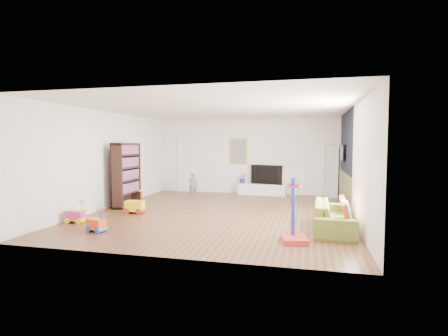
% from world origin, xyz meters
% --- Properties ---
extents(floor, '(6.50, 7.50, 0.00)m').
position_xyz_m(floor, '(0.00, 0.00, 0.00)').
color(floor, brown).
rests_on(floor, ground).
extents(ceiling, '(6.50, 7.50, 0.00)m').
position_xyz_m(ceiling, '(0.00, 0.00, 2.70)').
color(ceiling, white).
rests_on(ceiling, ground).
extents(wall_back, '(6.50, 0.00, 2.70)m').
position_xyz_m(wall_back, '(0.00, 3.75, 1.35)').
color(wall_back, white).
rests_on(wall_back, ground).
extents(wall_front, '(6.50, 0.00, 2.70)m').
position_xyz_m(wall_front, '(0.00, -3.75, 1.35)').
color(wall_front, white).
rests_on(wall_front, ground).
extents(wall_left, '(0.00, 7.50, 2.70)m').
position_xyz_m(wall_left, '(-3.25, 0.00, 1.35)').
color(wall_left, silver).
rests_on(wall_left, ground).
extents(wall_right, '(0.00, 7.50, 2.70)m').
position_xyz_m(wall_right, '(3.25, 0.00, 1.35)').
color(wall_right, white).
rests_on(wall_right, ground).
extents(navy_accent, '(0.01, 3.20, 1.70)m').
position_xyz_m(navy_accent, '(3.23, 1.40, 1.85)').
color(navy_accent, black).
rests_on(navy_accent, wall_right).
extents(olive_wainscot, '(0.01, 3.20, 1.00)m').
position_xyz_m(olive_wainscot, '(3.23, 1.40, 0.50)').
color(olive_wainscot, brown).
rests_on(olive_wainscot, wall_right).
extents(doorway, '(1.45, 0.06, 2.10)m').
position_xyz_m(doorway, '(-1.90, 3.71, 1.05)').
color(doorway, white).
rests_on(doorway, ground).
extents(painting_back, '(0.62, 0.06, 0.92)m').
position_xyz_m(painting_back, '(-0.25, 3.71, 1.55)').
color(painting_back, gold).
rests_on(painting_back, wall_back).
extents(artwork_right, '(0.04, 0.56, 0.46)m').
position_xyz_m(artwork_right, '(3.17, 1.60, 1.55)').
color(artwork_right, '#7F3F8C').
rests_on(artwork_right, wall_right).
extents(media_console, '(1.71, 0.49, 0.39)m').
position_xyz_m(media_console, '(0.64, 3.45, 0.20)').
color(media_console, white).
rests_on(media_console, ground).
extents(tall_cabinet, '(0.41, 0.41, 1.74)m').
position_xyz_m(tall_cabinet, '(2.99, 3.49, 0.87)').
color(tall_cabinet, silver).
rests_on(tall_cabinet, ground).
extents(bookshelf, '(0.40, 1.27, 1.83)m').
position_xyz_m(bookshelf, '(-2.89, 0.32, 0.92)').
color(bookshelf, black).
rests_on(bookshelf, ground).
extents(sofa, '(0.85, 2.03, 0.58)m').
position_xyz_m(sofa, '(2.77, -1.21, 0.29)').
color(sofa, olive).
rests_on(sofa, ground).
extents(basketball_hoop, '(0.56, 0.63, 1.31)m').
position_xyz_m(basketball_hoop, '(2.00, -2.37, 0.65)').
color(basketball_hoop, red).
rests_on(basketball_hoop, ground).
extents(ride_on_yellow, '(0.47, 0.30, 0.62)m').
position_xyz_m(ride_on_yellow, '(-2.14, -0.63, 0.31)').
color(ride_on_yellow, yellow).
rests_on(ride_on_yellow, ground).
extents(ride_on_orange, '(0.43, 0.33, 0.50)m').
position_xyz_m(ride_on_orange, '(-1.98, -2.55, 0.25)').
color(ride_on_orange, '#D64A16').
rests_on(ride_on_orange, ground).
extents(ride_on_pink, '(0.41, 0.28, 0.52)m').
position_xyz_m(ride_on_pink, '(-2.94, -1.94, 0.26)').
color(ride_on_pink, '#D23579').
rests_on(ride_on_pink, ground).
extents(child, '(0.34, 0.28, 0.80)m').
position_xyz_m(child, '(-1.66, 2.63, 0.40)').
color(child, slate).
rests_on(child, ground).
extents(tv, '(1.17, 0.48, 0.68)m').
position_xyz_m(tv, '(0.85, 3.48, 0.73)').
color(tv, black).
rests_on(tv, media_console).
extents(vase_plant, '(0.36, 0.32, 0.37)m').
position_xyz_m(vase_plant, '(-0.05, 3.48, 0.58)').
color(vase_plant, '#27229B').
rests_on(vase_plant, media_console).
extents(pillow_left, '(0.12, 0.40, 0.40)m').
position_xyz_m(pillow_left, '(2.96, -1.79, 0.46)').
color(pillow_left, '#AD3923').
rests_on(pillow_left, sofa).
extents(pillow_center, '(0.13, 0.36, 0.35)m').
position_xyz_m(pillow_center, '(3.00, -1.22, 0.46)').
color(pillow_center, silver).
rests_on(pillow_center, sofa).
extents(pillow_right, '(0.13, 0.38, 0.37)m').
position_xyz_m(pillow_right, '(3.01, -0.65, 0.46)').
color(pillow_right, red).
rests_on(pillow_right, sofa).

